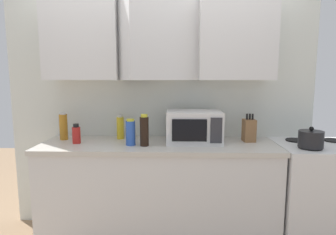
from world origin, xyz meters
TOP-DOWN VIEW (x-y plane):
  - wall_back_with_cabinets at (0.00, -0.07)m, footprint 2.93×0.60m
  - counter_run at (0.00, -0.30)m, footprint 2.06×0.63m
  - stove_range at (1.42, -0.32)m, footprint 0.76×0.64m
  - kettle at (1.25, -0.46)m, footprint 0.19×0.19m
  - microwave at (0.31, -0.25)m, footprint 0.48×0.37m
  - knife_block at (0.81, -0.21)m, footprint 0.11×0.13m
  - bottle_red_sauce at (-0.72, -0.33)m, footprint 0.07×0.07m
  - bottle_amber_vinegar at (-0.88, -0.19)m, footprint 0.07×0.07m
  - bottle_blue_cleaner at (-0.23, -0.39)m, footprint 0.08×0.08m
  - bottle_soy_dark at (-0.11, -0.41)m, footprint 0.07×0.07m
  - bottle_yellow_mustard at (-0.37, -0.13)m, footprint 0.07×0.07m

SIDE VIEW (x-z plane):
  - counter_run at x=0.00m, z-range 0.00..0.90m
  - stove_range at x=1.42m, z-range 0.00..0.91m
  - bottle_red_sauce at x=-0.72m, z-range 0.89..1.07m
  - kettle at x=1.25m, z-range 0.89..1.06m
  - knife_block at x=0.81m, z-range 0.88..1.13m
  - bottle_yellow_mustard at x=-0.37m, z-range 0.89..1.12m
  - bottle_blue_cleaner at x=-0.23m, z-range 0.90..1.12m
  - bottle_amber_vinegar at x=-0.88m, z-range 0.90..1.15m
  - bottle_soy_dark at x=-0.11m, z-range 0.90..1.16m
  - microwave at x=0.31m, z-range 0.90..1.18m
  - wall_back_with_cabinets at x=0.00m, z-range 0.27..2.87m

